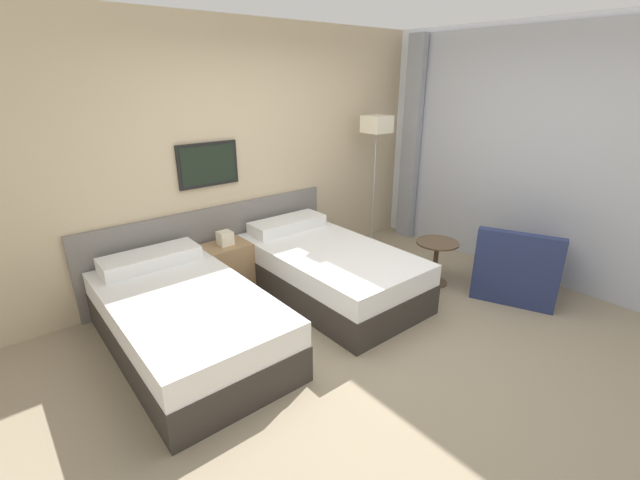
# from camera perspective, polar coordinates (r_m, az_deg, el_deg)

# --- Properties ---
(ground_plane) EXTENTS (16.00, 16.00, 0.00)m
(ground_plane) POSITION_cam_1_polar(r_m,az_deg,el_deg) (3.86, 7.63, -12.98)
(ground_plane) COLOR gray
(wall_headboard) EXTENTS (10.00, 0.10, 2.70)m
(wall_headboard) POSITION_cam_1_polar(r_m,az_deg,el_deg) (4.79, -9.37, 10.59)
(wall_headboard) COLOR #C6B28E
(wall_headboard) RESTS_ON ground_plane
(wall_window) EXTENTS (0.21, 4.43, 2.70)m
(wall_window) POSITION_cam_1_polar(r_m,az_deg,el_deg) (5.18, 28.26, 9.63)
(wall_window) COLOR white
(wall_window) RESTS_ON ground_plane
(bed_near_door) EXTENTS (1.09, 1.94, 0.64)m
(bed_near_door) POSITION_cam_1_polar(r_m,az_deg,el_deg) (3.75, -17.43, -10.14)
(bed_near_door) COLOR #332D28
(bed_near_door) RESTS_ON ground_plane
(bed_near_window) EXTENTS (1.09, 1.94, 0.64)m
(bed_near_window) POSITION_cam_1_polar(r_m,az_deg,el_deg) (4.45, 1.11, -3.98)
(bed_near_window) COLOR #332D28
(bed_near_window) RESTS_ON ground_plane
(nightstand) EXTENTS (0.47, 0.36, 0.66)m
(nightstand) POSITION_cam_1_polar(r_m,az_deg,el_deg) (4.62, -12.23, -3.44)
(nightstand) COLOR #9E7A51
(nightstand) RESTS_ON ground_plane
(floor_lamp) EXTENTS (0.29, 0.29, 1.70)m
(floor_lamp) POSITION_cam_1_polar(r_m,az_deg,el_deg) (5.38, 7.52, 13.73)
(floor_lamp) COLOR #9E9993
(floor_lamp) RESTS_ON ground_plane
(side_table) EXTENTS (0.45, 0.45, 0.49)m
(side_table) POSITION_cam_1_polar(r_m,az_deg,el_deg) (4.79, 15.24, -1.84)
(side_table) COLOR brown
(side_table) RESTS_ON ground_plane
(armchair) EXTENTS (0.96, 1.00, 0.76)m
(armchair) POSITION_cam_1_polar(r_m,az_deg,el_deg) (4.89, 24.68, -3.71)
(armchair) COLOR navy
(armchair) RESTS_ON ground_plane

